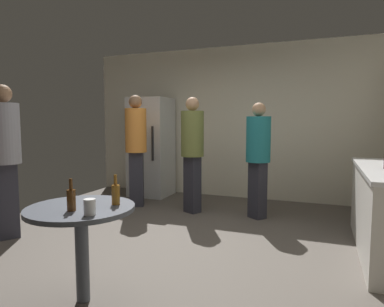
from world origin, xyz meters
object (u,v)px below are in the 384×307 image
(person_in_orange_shirt, at_px, (136,141))
(person_in_olive_shirt, at_px, (192,145))
(beer_bottle_amber, at_px, (116,194))
(person_in_gray_shirt, at_px, (5,149))
(foreground_table, at_px, (81,220))
(plastic_cup_white, at_px, (90,207))
(beer_bottle_brown, at_px, (71,199))
(person_in_teal_shirt, at_px, (258,151))
(refrigerator, at_px, (151,147))

(person_in_orange_shirt, relative_size, person_in_olive_shirt, 1.03)
(beer_bottle_amber, relative_size, person_in_olive_shirt, 0.13)
(beer_bottle_amber, relative_size, person_in_orange_shirt, 0.13)
(person_in_orange_shirt, bearing_deg, person_in_gray_shirt, -42.81)
(beer_bottle_amber, bearing_deg, person_in_olive_shirt, 97.92)
(foreground_table, bearing_deg, plastic_cup_white, -37.80)
(beer_bottle_brown, bearing_deg, person_in_orange_shirt, 111.95)
(beer_bottle_amber, bearing_deg, foreground_table, -144.42)
(plastic_cup_white, bearing_deg, beer_bottle_amber, 90.60)
(beer_bottle_amber, distance_m, beer_bottle_brown, 0.33)
(foreground_table, relative_size, person_in_gray_shirt, 0.45)
(person_in_orange_shirt, bearing_deg, person_in_teal_shirt, 66.46)
(refrigerator, relative_size, person_in_orange_shirt, 1.01)
(plastic_cup_white, bearing_deg, foreground_table, 142.20)
(beer_bottle_brown, bearing_deg, beer_bottle_amber, 54.98)
(person_in_gray_shirt, bearing_deg, person_in_teal_shirt, 68.91)
(person_in_gray_shirt, relative_size, person_in_olive_shirt, 1.04)
(refrigerator, xyz_separation_m, person_in_olive_shirt, (1.15, -0.86, 0.11))
(beer_bottle_brown, relative_size, person_in_teal_shirt, 0.14)
(refrigerator, distance_m, person_in_olive_shirt, 1.44)
(person_in_orange_shirt, xyz_separation_m, person_in_teal_shirt, (1.95, 0.02, -0.10))
(person_in_teal_shirt, xyz_separation_m, person_in_gray_shirt, (-2.58, -1.90, 0.10))
(beer_bottle_brown, height_order, plastic_cup_white, beer_bottle_brown)
(beer_bottle_brown, distance_m, person_in_orange_shirt, 3.06)
(refrigerator, xyz_separation_m, foreground_table, (1.30, -3.55, -0.27))
(person_in_orange_shirt, distance_m, person_in_teal_shirt, 1.95)
(refrigerator, relative_size, foreground_table, 2.25)
(person_in_gray_shirt, bearing_deg, beer_bottle_brown, 4.14)
(foreground_table, height_order, beer_bottle_brown, beer_bottle_brown)
(refrigerator, height_order, plastic_cup_white, refrigerator)
(plastic_cup_white, distance_m, person_in_gray_shirt, 2.22)
(refrigerator, bearing_deg, person_in_teal_shirt, -20.95)
(plastic_cup_white, height_order, person_in_olive_shirt, person_in_olive_shirt)
(person_in_teal_shirt, bearing_deg, beer_bottle_brown, 21.66)
(beer_bottle_brown, bearing_deg, foreground_table, 99.41)
(person_in_gray_shirt, bearing_deg, person_in_olive_shirt, 81.55)
(foreground_table, relative_size, plastic_cup_white, 7.27)
(beer_bottle_amber, distance_m, plastic_cup_white, 0.32)
(plastic_cup_white, bearing_deg, person_in_orange_shirt, 114.88)
(beer_bottle_amber, height_order, plastic_cup_white, beer_bottle_amber)
(refrigerator, relative_size, beer_bottle_amber, 7.83)
(foreground_table, relative_size, person_in_olive_shirt, 0.46)
(foreground_table, relative_size, person_in_teal_shirt, 0.49)
(beer_bottle_amber, bearing_deg, refrigerator, 113.89)
(person_in_olive_shirt, bearing_deg, foreground_table, 29.29)
(person_in_gray_shirt, height_order, person_in_olive_shirt, person_in_gray_shirt)
(foreground_table, distance_m, beer_bottle_brown, 0.22)
(beer_bottle_amber, xyz_separation_m, plastic_cup_white, (0.00, -0.31, -0.03))
(refrigerator, relative_size, beer_bottle_brown, 7.83)
(beer_bottle_brown, distance_m, person_in_gray_shirt, 2.03)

